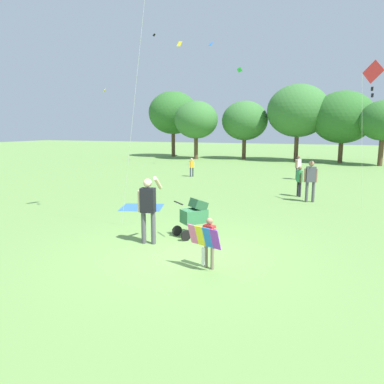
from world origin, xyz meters
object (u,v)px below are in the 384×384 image
at_px(person_kid_running, 299,179).
at_px(person_red_shirt, 192,166).
at_px(kite_orange_delta, 372,76).
at_px(person_sitting_far, 311,178).
at_px(picnic_blanket, 142,207).
at_px(person_couple_left, 298,165).
at_px(person_adult_flyer, 148,205).
at_px(stroller, 195,214).
at_px(child_with_butterfly_kite, 208,239).

bearing_deg(person_kid_running, person_red_shirt, 146.96).
xyz_separation_m(kite_orange_delta, person_sitting_far, (-1.84, 0.54, -3.64)).
distance_m(person_red_shirt, picnic_blanket, 8.76).
height_order(person_kid_running, picnic_blanket, person_kid_running).
relative_size(person_red_shirt, person_couple_left, 0.82).
distance_m(person_adult_flyer, person_sitting_far, 7.72).
distance_m(person_red_shirt, person_couple_left, 6.10).
height_order(stroller, picnic_blanket, stroller).
relative_size(child_with_butterfly_kite, person_kid_running, 0.84).
distance_m(person_adult_flyer, person_red_shirt, 12.81).
height_order(person_sitting_far, person_kid_running, person_sitting_far).
distance_m(person_sitting_far, picnic_blanket, 6.59).
relative_size(person_adult_flyer, person_couple_left, 1.28).
xyz_separation_m(person_adult_flyer, stroller, (0.85, 1.01, -0.39)).
height_order(stroller, kite_orange_delta, kite_orange_delta).
relative_size(kite_orange_delta, person_kid_running, 4.03).
bearing_deg(person_adult_flyer, kite_orange_delta, 50.73).
distance_m(child_with_butterfly_kite, picnic_blanket, 6.30).
relative_size(kite_orange_delta, person_couple_left, 3.86).
relative_size(person_adult_flyer, picnic_blanket, 1.18).
bearing_deg(stroller, person_kid_running, 73.74).
relative_size(person_couple_left, picnic_blanket, 0.91).
distance_m(kite_orange_delta, person_kid_running, 4.77).
relative_size(person_couple_left, person_kid_running, 1.04).
bearing_deg(child_with_butterfly_kite, person_kid_running, 83.99).
height_order(kite_orange_delta, person_sitting_far, kite_orange_delta).
relative_size(person_sitting_far, person_couple_left, 1.21).
relative_size(person_red_shirt, picnic_blanket, 0.75).
distance_m(person_couple_left, picnic_blanket, 10.71).
xyz_separation_m(person_red_shirt, person_sitting_far, (7.08, -5.32, 0.31)).
distance_m(child_with_butterfly_kite, person_red_shirt, 14.43).
xyz_separation_m(person_adult_flyer, kite_orange_delta, (5.23, 6.40, 3.60)).
bearing_deg(kite_orange_delta, picnic_blanket, -159.77).
bearing_deg(child_with_butterfly_kite, picnic_blanket, 131.72).
bearing_deg(person_kid_running, child_with_butterfly_kite, -96.01).
bearing_deg(person_adult_flyer, person_red_shirt, 106.74).
xyz_separation_m(person_sitting_far, person_couple_left, (-1.08, 6.38, -0.16)).
bearing_deg(person_sitting_far, person_adult_flyer, -116.07).
distance_m(person_adult_flyer, picnic_blanket, 4.39).
relative_size(person_red_shirt, person_kid_running, 0.85).
relative_size(person_adult_flyer, person_sitting_far, 1.06).
relative_size(kite_orange_delta, person_red_shirt, 4.72).
distance_m(person_red_shirt, person_kid_running, 7.84).
bearing_deg(person_sitting_far, person_kid_running, 115.92).
distance_m(person_adult_flyer, kite_orange_delta, 9.02).
relative_size(stroller, person_couple_left, 0.77).
distance_m(stroller, picnic_blanket, 4.10).
distance_m(person_sitting_far, person_kid_running, 1.18).
bearing_deg(kite_orange_delta, person_couple_left, 112.89).
bearing_deg(person_sitting_far, person_couple_left, 99.61).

